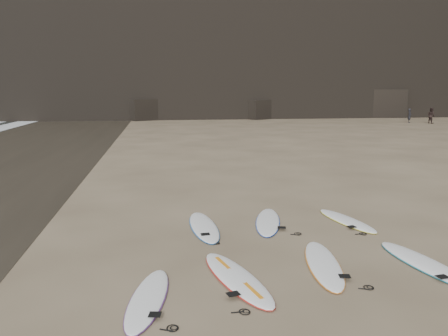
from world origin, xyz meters
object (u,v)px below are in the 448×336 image
at_px(person_a, 410,116).
at_px(person_b, 431,116).
at_px(surfboard_2, 323,264).
at_px(surfboard_5, 204,226).
at_px(surfboard_0, 148,298).
at_px(surfboard_1, 237,277).
at_px(surfboard_6, 268,221).
at_px(surfboard_7, 347,220).
at_px(surfboard_3, 425,263).

height_order(person_a, person_b, person_b).
distance_m(surfboard_2, person_b, 43.27).
bearing_deg(surfboard_5, surfboard_0, -113.02).
bearing_deg(surfboard_1, surfboard_5, 80.25).
xyz_separation_m(surfboard_1, surfboard_6, (1.50, 3.46, -0.00)).
height_order(surfboard_2, person_b, person_b).
bearing_deg(person_b, surfboard_5, 123.06).
xyz_separation_m(surfboard_0, surfboard_1, (1.68, 0.58, 0.01)).
height_order(surfboard_6, surfboard_7, surfboard_6).
relative_size(surfboard_1, surfboard_7, 1.15).
height_order(surfboard_1, surfboard_7, surfboard_1).
bearing_deg(person_b, surfboard_3, 130.30).
height_order(surfboard_1, surfboard_5, surfboard_1).
relative_size(surfboard_7, person_b, 1.45).
bearing_deg(surfboard_5, surfboard_2, -55.72).
xyz_separation_m(surfboard_2, surfboard_7, (1.78, 2.83, -0.00)).
bearing_deg(surfboard_2, surfboard_6, 108.61).
distance_m(surfboard_0, surfboard_5, 4.09).
height_order(surfboard_0, person_a, person_a).
xyz_separation_m(surfboard_6, person_a, (24.33, 33.14, 0.72)).
xyz_separation_m(surfboard_3, surfboard_5, (-4.31, 3.17, 0.00)).
bearing_deg(surfboard_7, surfboard_3, -97.03).
bearing_deg(person_a, surfboard_5, 169.75).
relative_size(surfboard_7, person_a, 1.56).
distance_m(surfboard_3, person_a, 42.53).
bearing_deg(surfboard_3, surfboard_0, 178.25).
bearing_deg(surfboard_7, surfboard_0, -157.56).
distance_m(surfboard_2, surfboard_5, 3.62).
xyz_separation_m(surfboard_2, surfboard_5, (-2.21, 2.87, 0.00)).
xyz_separation_m(person_a, person_b, (1.68, -1.31, 0.06)).
distance_m(surfboard_5, surfboard_6, 1.80).
height_order(surfboard_2, person_a, person_a).
bearing_deg(surfboard_1, surfboard_0, -175.93).
xyz_separation_m(surfboard_5, person_b, (27.80, 32.01, 0.78)).
xyz_separation_m(surfboard_2, person_a, (23.92, 36.20, 0.72)).
xyz_separation_m(surfboard_2, surfboard_6, (-0.42, 3.06, -0.00)).
height_order(surfboard_1, person_a, person_a).
distance_m(surfboard_6, surfboard_7, 2.20).
relative_size(surfboard_2, person_b, 1.60).
distance_m(surfboard_7, person_b, 39.94).
height_order(surfboard_3, surfboard_5, same).
relative_size(surfboard_3, surfboard_6, 1.04).
distance_m(surfboard_1, surfboard_5, 3.29).
bearing_deg(surfboard_0, surfboard_1, 29.52).
xyz_separation_m(surfboard_0, surfboard_6, (3.18, 4.04, 0.00)).
bearing_deg(surfboard_0, surfboard_6, 62.39).
height_order(surfboard_2, surfboard_5, surfboard_5).
height_order(surfboard_2, surfboard_6, surfboard_2).
bearing_deg(surfboard_0, surfboard_2, 25.81).
xyz_separation_m(surfboard_5, surfboard_6, (1.79, 0.19, -0.00)).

